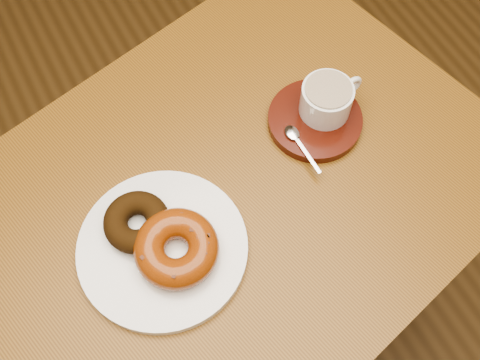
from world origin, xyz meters
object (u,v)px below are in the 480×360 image
donut_plate (163,248)px  coffee_cup (327,99)px  cafe_table (230,224)px  saucer (315,120)px

donut_plate → coffee_cup: bearing=15.1°
cafe_table → donut_plate: 0.19m
cafe_table → coffee_cup: size_ratio=9.00×
cafe_table → saucer: saucer is taller
saucer → coffee_cup: (0.02, 0.01, 0.04)m
saucer → donut_plate: bearing=-165.0°
donut_plate → coffee_cup: (0.33, 0.09, 0.04)m
donut_plate → saucer: 0.32m
saucer → cafe_table: bearing=-166.4°
cafe_table → saucer: (0.18, 0.04, 0.14)m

